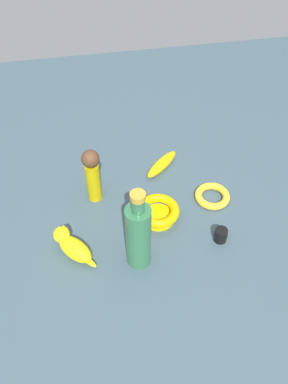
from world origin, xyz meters
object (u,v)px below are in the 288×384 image
Objects in this scene: bowl at (158,212)px; nail_polish_jar at (221,235)px; banana at (162,164)px; bangle at (212,196)px; bottle_tall at (138,235)px; person_figure_adult at (92,174)px; cat_figurine at (72,246)px.

nail_polish_jar is at bearing 145.61° from bowl.
banana reaches higher than bangle.
bottle_tall is (0.08, 0.14, 0.09)m from bowl.
bangle is (-0.13, 0.17, -0.01)m from banana.
bowl is 0.19m from bangle.
banana is 0.39m from bottle_tall.
bottle_tall reaches higher than person_figure_adult.
banana is 0.27m from person_figure_adult.
bowl is 1.15× the size of bangle.
bangle is at bearing 168.47° from person_figure_adult.
nail_polish_jar is at bearing 80.93° from bangle.
person_figure_adult is 1.73× the size of bangle.
bottle_tall is at bearing 25.70° from banana.
nail_polish_jar is at bearing -174.15° from bottle_tall.
bangle is at bearing -165.79° from bowl.
person_figure_adult is at bearing -69.59° from bottle_tall.
nail_polish_jar is at bearing 65.35° from banana.
person_figure_adult reaches higher than banana.
cat_figurine is 0.46m from bangle.
person_figure_adult reaches higher than cat_figurine.
bangle is (-0.19, -0.05, -0.02)m from bowl.
nail_polish_jar is 0.42m from person_figure_adult.
bowl is at bearing 32.45° from banana.
person_figure_adult is 0.38m from bangle.
bowl is 0.27m from cat_figurine.
nail_polish_jar is 0.23× the size of person_figure_adult.
bowl is 2.90× the size of nail_polish_jar.
bangle is at bearing -99.07° from nail_polish_jar.
person_figure_adult reaches higher than bowl.
banana is at bearing -158.77° from person_figure_adult.
person_figure_adult is (0.18, -0.12, 0.07)m from bowl.
person_figure_adult is (0.34, -0.23, 0.08)m from nail_polish_jar.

